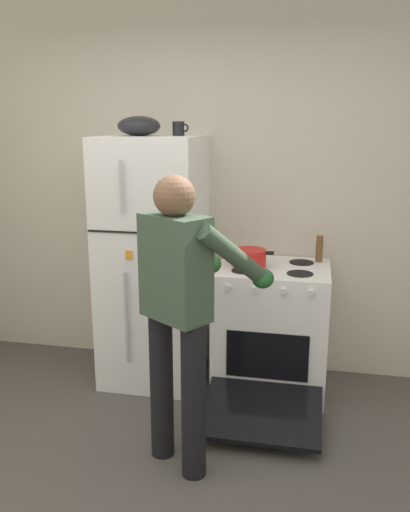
{
  "coord_description": "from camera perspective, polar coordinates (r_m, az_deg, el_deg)",
  "views": [
    {
      "loc": [
        0.74,
        -2.01,
        1.86
      ],
      "look_at": [
        0.05,
        1.32,
        1.0
      ],
      "focal_mm": 38.09,
      "sensor_mm": 36.0,
      "label": 1
    }
  ],
  "objects": [
    {
      "name": "red_pot",
      "position": [
        3.67,
        4.7,
        -0.21
      ],
      "size": [
        0.32,
        0.22,
        0.12
      ],
      "color": "red",
      "rests_on": "stove_range"
    },
    {
      "name": "refrigerator",
      "position": [
        3.88,
        -5.41,
        -0.59
      ],
      "size": [
        0.68,
        0.72,
        1.75
      ],
      "color": "white",
      "rests_on": "ground"
    },
    {
      "name": "person_cook",
      "position": [
        2.83,
        -2.44,
        -4.36
      ],
      "size": [
        0.7,
        0.76,
        1.6
      ],
      "color": "black",
      "rests_on": "ground"
    },
    {
      "name": "pepper_mill",
      "position": [
        3.88,
        11.93,
        0.77
      ],
      "size": [
        0.05,
        0.05,
        0.18
      ],
      "primitive_type": "cylinder",
      "color": "brown",
      "rests_on": "stove_range"
    },
    {
      "name": "kitchen_wall_back",
      "position": [
        4.06,
        1.1,
        6.98
      ],
      "size": [
        6.0,
        0.1,
        2.7
      ],
      "primitive_type": "cube",
      "color": "beige",
      "rests_on": "ground"
    },
    {
      "name": "stove_range",
      "position": [
        3.85,
        6.99,
        -7.68
      ],
      "size": [
        0.76,
        1.2,
        0.89
      ],
      "color": "white",
      "rests_on": "ground"
    },
    {
      "name": "mixing_bowl",
      "position": [
        3.77,
        -6.95,
        13.41
      ],
      "size": [
        0.29,
        0.29,
        0.13
      ],
      "primitive_type": "ellipsoid",
      "color": "black",
      "rests_on": "refrigerator"
    },
    {
      "name": "coffee_mug",
      "position": [
        3.75,
        -2.78,
        13.23
      ],
      "size": [
        0.11,
        0.08,
        0.1
      ],
      "color": "black",
      "rests_on": "refrigerator"
    }
  ]
}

